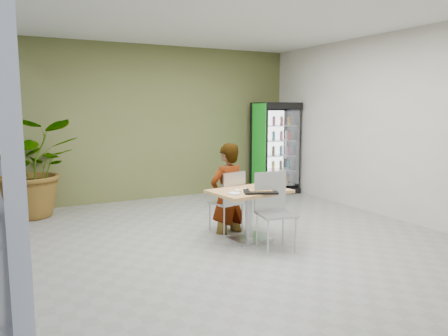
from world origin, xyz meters
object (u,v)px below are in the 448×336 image
Objects in this scene: chair_near at (273,204)px; seated_woman at (227,197)px; soda_cup at (261,183)px; cafeteria_tray at (260,192)px; chair_far at (230,197)px; potted_plant at (33,168)px; dining_table at (249,204)px; beverage_fridge at (276,148)px.

chair_near is 1.00m from seated_woman.
seated_woman is 9.39× the size of soda_cup.
cafeteria_tray is at bearing 85.40° from seated_woman.
chair_near is 0.26m from cafeteria_tray.
cafeteria_tray is at bearing 84.31° from chair_far.
potted_plant reaches higher than seated_woman.
chair_near is 4.41m from potted_plant.
chair_near is (0.13, -0.42, 0.07)m from dining_table.
seated_woman is (-0.02, 0.05, -0.02)m from chair_far.
dining_table is at bearing 98.71° from cafeteria_tray.
potted_plant is at bearing 139.28° from chair_near.
cafeteria_tray is at bearing -120.19° from beverage_fridge.
cafeteria_tray is at bearing -81.29° from dining_table.
soda_cup reaches higher than dining_table.
soda_cup is at bearing 103.59° from chair_far.
chair_near is at bearing 89.38° from seated_woman.
potted_plant is at bearing -174.13° from beverage_fridge.
cafeteria_tray is (0.10, -0.79, 0.22)m from seated_woman.
beverage_fridge is at bearing 52.65° from soda_cup.
chair_far is 3.45m from beverage_fridge.
dining_table is 4.01m from potted_plant.
potted_plant reaches higher than chair_far.
potted_plant is at bearing 131.57° from dining_table.
soda_cup is 0.10× the size of potted_plant.
cafeteria_tray is (0.08, -0.75, 0.21)m from chair_far.
chair_far reaches higher than soda_cup.
seated_woman reaches higher than soda_cup.
beverage_fridge is at bearing 50.29° from dining_table.
potted_plant is (-2.59, 2.43, 0.33)m from seated_woman.
dining_table is at bearing 84.72° from seated_woman.
cafeteria_tray is at bearing 126.81° from chair_near.
seated_woman is 0.97× the size of potted_plant.
potted_plant reaches higher than cafeteria_tray.
beverage_fridge is (2.21, 2.90, 0.18)m from soda_cup.
cafeteria_tray is 4.20m from potted_plant.
seated_woman is 0.83m from cafeteria_tray.
chair_near is at bearing -50.80° from potted_plant.
chair_far is at bearing 96.03° from cafeteria_tray.
chair_near is 0.62× the size of seated_woman.
chair_far is 0.63m from soda_cup.
chair_far is 2.08× the size of cafeteria_tray.
seated_woman is at bearing 97.11° from cafeteria_tray.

